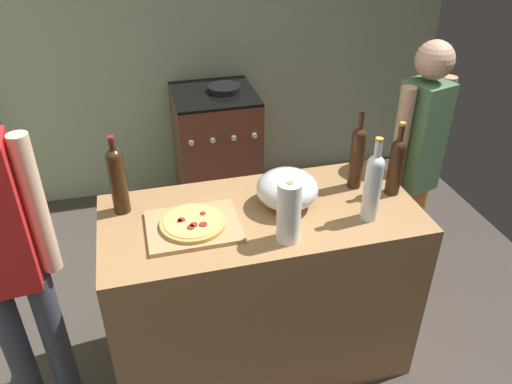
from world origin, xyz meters
TOP-DOWN VIEW (x-y plane):
  - ground_plane at (0.00, 1.30)m, footprint 3.84×3.20m
  - kitchen_wall_rear at (0.00, 2.65)m, footprint 3.84×0.10m
  - counter at (-0.08, 0.71)m, footprint 1.45×0.67m
  - cutting_board at (-0.40, 0.67)m, footprint 0.40×0.32m
  - pizza at (-0.40, 0.67)m, footprint 0.29×0.29m
  - mixing_bowl at (0.05, 0.74)m, footprint 0.28×0.28m
  - paper_towel_roll at (-0.03, 0.49)m, footprint 0.10×0.10m
  - wine_bottle_green at (0.37, 0.55)m, footprint 0.08×0.08m
  - wine_bottle_amber at (0.57, 0.72)m, footprint 0.07×0.07m
  - wine_bottle_clear at (-0.69, 0.88)m, footprint 0.08×0.08m
  - wine_bottle_dark at (0.42, 0.82)m, footprint 0.07×0.07m
  - stove at (-0.02, 2.25)m, footprint 0.59×0.62m
  - person_in_stripes at (-1.14, 0.61)m, footprint 0.38×0.22m
  - person_in_red at (0.85, 0.98)m, footprint 0.35×0.24m

SIDE VIEW (x-z plane):
  - ground_plane at x=0.00m, z-range -0.02..0.00m
  - stove at x=-0.02m, z-range -0.02..0.95m
  - counter at x=-0.08m, z-range 0.00..0.94m
  - person_in_red at x=0.85m, z-range 0.10..1.69m
  - cutting_board at x=-0.40m, z-range 0.94..0.96m
  - pizza at x=-0.40m, z-range 0.95..0.98m
  - person_in_stripes at x=-1.14m, z-range 0.14..1.84m
  - mixing_bowl at x=0.05m, z-range 0.94..1.11m
  - paper_towel_roll at x=-0.03m, z-range 0.94..1.22m
  - wine_bottle_amber at x=0.57m, z-range 0.91..1.28m
  - wine_bottle_dark at x=0.42m, z-range 0.91..1.31m
  - wine_bottle_clear at x=-0.69m, z-range 0.92..1.30m
  - wine_bottle_green at x=0.37m, z-range 0.92..1.31m
  - kitchen_wall_rear at x=0.00m, z-range 0.00..2.60m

